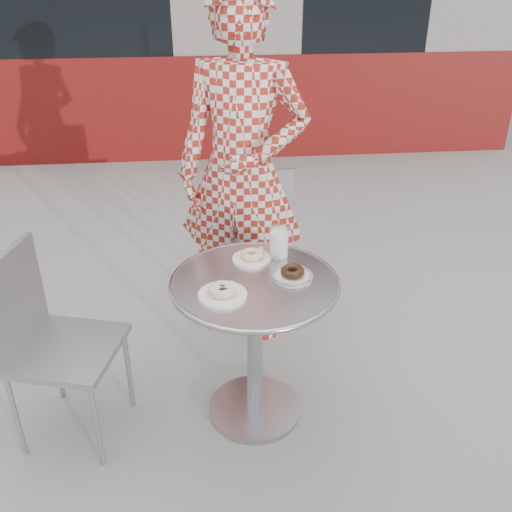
{
  "coord_description": "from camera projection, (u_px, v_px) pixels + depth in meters",
  "views": [
    {
      "loc": [
        -0.18,
        -1.97,
        1.91
      ],
      "look_at": [
        0.02,
        0.09,
        0.78
      ],
      "focal_mm": 40.0,
      "sensor_mm": 36.0,
      "label": 1
    }
  ],
  "objects": [
    {
      "name": "ground",
      "position": [
        253.0,
        412.0,
        2.65
      ],
      "size": [
        60.0,
        60.0,
        0.0
      ],
      "primitive_type": "plane",
      "color": "#A29F9A",
      "rests_on": "ground"
    },
    {
      "name": "bistro_table",
      "position": [
        255.0,
        316.0,
        2.4
      ],
      "size": [
        0.7,
        0.7,
        0.71
      ],
      "rotation": [
        0.0,
        0.0,
        0.19
      ],
      "color": "#B7B7BB",
      "rests_on": "ground"
    },
    {
      "name": "chair_far",
      "position": [
        248.0,
        259.0,
        3.37
      ],
      "size": [
        0.48,
        0.48,
        0.89
      ],
      "rotation": [
        0.0,
        0.0,
        3.28
      ],
      "color": "#999BA0",
      "rests_on": "ground"
    },
    {
      "name": "chair_left",
      "position": [
        70.0,
        382.0,
        2.44
      ],
      "size": [
        0.51,
        0.51,
        0.87
      ],
      "rotation": [
        0.0,
        0.0,
        1.31
      ],
      "color": "#999BA0",
      "rests_on": "ground"
    },
    {
      "name": "seated_person",
      "position": [
        242.0,
        174.0,
        2.84
      ],
      "size": [
        0.77,
        0.62,
        1.82
      ],
      "primitive_type": "imported",
      "rotation": [
        0.0,
        0.0,
        -0.31
      ],
      "color": "#9F2418",
      "rests_on": "ground"
    },
    {
      "name": "plate_far",
      "position": [
        252.0,
        256.0,
        2.47
      ],
      "size": [
        0.17,
        0.17,
        0.04
      ],
      "rotation": [
        0.0,
        0.0,
        0.32
      ],
      "color": "white",
      "rests_on": "bistro_table"
    },
    {
      "name": "plate_near",
      "position": [
        222.0,
        292.0,
        2.21
      ],
      "size": [
        0.19,
        0.19,
        0.05
      ],
      "rotation": [
        0.0,
        0.0,
        0.07
      ],
      "color": "white",
      "rests_on": "bistro_table"
    },
    {
      "name": "plate_checker",
      "position": [
        292.0,
        274.0,
        2.34
      ],
      "size": [
        0.17,
        0.17,
        0.04
      ],
      "rotation": [
        0.0,
        0.0,
        -0.01
      ],
      "color": "white",
      "rests_on": "bistro_table"
    },
    {
      "name": "milk_cup",
      "position": [
        279.0,
        243.0,
        2.47
      ],
      "size": [
        0.09,
        0.09,
        0.14
      ],
      "rotation": [
        0.0,
        0.0,
        0.41
      ],
      "color": "white",
      "rests_on": "bistro_table"
    }
  ]
}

